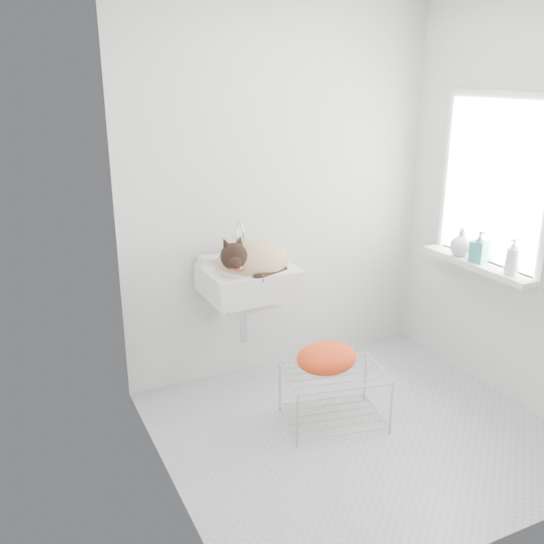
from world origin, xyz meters
name	(u,v)px	position (x,y,z in m)	size (l,w,h in m)	color
floor	(356,431)	(0.00, 0.00, 0.00)	(2.20, 2.00, 0.02)	#A4A7AA
back_wall	(281,191)	(0.00, 1.00, 1.25)	(2.20, 0.02, 2.50)	white
right_wall	(521,205)	(1.10, 0.00, 1.25)	(0.02, 2.00, 2.50)	white
left_wall	(160,250)	(-1.10, 0.00, 1.25)	(0.02, 2.00, 2.50)	white
window_glass	(496,183)	(1.09, 0.20, 1.35)	(0.01, 0.80, 1.00)	white
window_frame	(494,183)	(1.07, 0.20, 1.35)	(0.04, 0.90, 1.10)	white
windowsill	(478,265)	(1.01, 0.20, 0.83)	(0.16, 0.88, 0.04)	white
sink	(248,267)	(-0.36, 0.74, 0.85)	(0.55, 0.48, 0.22)	white
faucet	(237,238)	(-0.36, 0.92, 0.99)	(0.20, 0.14, 0.20)	silver
cat	(251,261)	(-0.35, 0.72, 0.89)	(0.51, 0.43, 0.30)	tan
wire_rack	(334,399)	(-0.07, 0.15, 0.15)	(0.56, 0.39, 0.34)	#BEBEBE
towel	(326,365)	(-0.10, 0.19, 0.37)	(0.37, 0.26, 0.15)	orange
bottle_a	(510,274)	(1.00, -0.08, 0.85)	(0.07, 0.07, 0.19)	white
bottle_b	(477,262)	(1.00, 0.19, 0.85)	(0.09, 0.09, 0.20)	teal
bottle_c	(460,256)	(1.00, 0.35, 0.85)	(0.14, 0.14, 0.19)	silver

